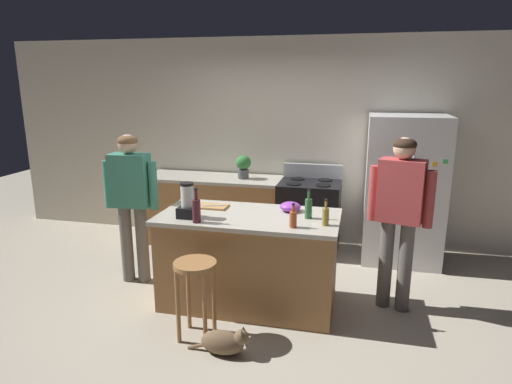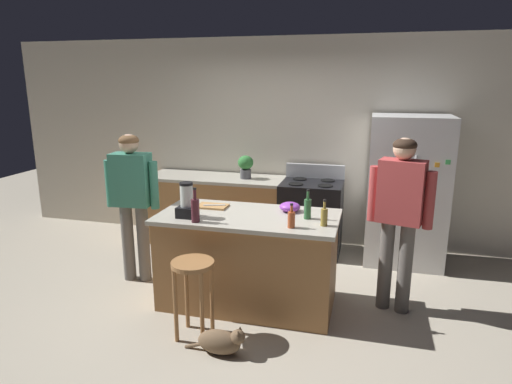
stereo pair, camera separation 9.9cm
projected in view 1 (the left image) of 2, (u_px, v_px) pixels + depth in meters
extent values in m
plane|color=#B2A893|center=(249.00, 302.00, 4.42)|extent=(14.00, 14.00, 0.00)
cube|color=beige|center=(284.00, 142.00, 5.93)|extent=(8.00, 0.10, 2.70)
cube|color=#9E6B3D|center=(249.00, 262.00, 4.32)|extent=(1.64, 0.80, 0.87)
cube|color=#B2AD9E|center=(249.00, 217.00, 4.21)|extent=(1.70, 0.86, 0.04)
cube|color=#9E6B3D|center=(219.00, 212.00, 5.96)|extent=(2.00, 0.64, 0.87)
cube|color=#B2AD9E|center=(219.00, 179.00, 5.85)|extent=(2.00, 0.64, 0.04)
cube|color=silver|center=(404.00, 190.00, 5.28)|extent=(0.90, 0.70, 1.76)
cylinder|color=#B7BABF|center=(404.00, 190.00, 4.92)|extent=(0.02, 0.02, 0.79)
cylinder|color=#B7BABF|center=(411.00, 190.00, 4.90)|extent=(0.02, 0.02, 0.79)
cube|color=yellow|center=(425.00, 185.00, 4.87)|extent=(0.05, 0.01, 0.05)
cube|color=#3FB259|center=(445.00, 161.00, 4.76)|extent=(0.05, 0.01, 0.05)
cube|color=#268CD8|center=(406.00, 214.00, 4.99)|extent=(0.05, 0.01, 0.05)
cube|color=orange|center=(435.00, 164.00, 4.80)|extent=(0.05, 0.01, 0.05)
cube|color=orange|center=(402.00, 162.00, 4.87)|extent=(0.05, 0.01, 0.05)
cube|color=black|center=(309.00, 217.00, 5.66)|extent=(0.76, 0.64, 0.91)
cube|color=black|center=(306.00, 229.00, 5.36)|extent=(0.60, 0.01, 0.24)
cube|color=#B7BABF|center=(313.00, 171.00, 5.80)|extent=(0.76, 0.06, 0.18)
cylinder|color=black|center=(294.00, 184.00, 5.44)|extent=(0.18, 0.18, 0.01)
cylinder|color=black|center=(323.00, 185.00, 5.36)|extent=(0.18, 0.18, 0.01)
cylinder|color=black|center=(297.00, 179.00, 5.73)|extent=(0.18, 0.18, 0.01)
cylinder|color=black|center=(325.00, 180.00, 5.65)|extent=(0.18, 0.18, 0.01)
cylinder|color=#66605B|center=(127.00, 243.00, 4.82)|extent=(0.14, 0.14, 0.85)
cylinder|color=#66605B|center=(142.00, 244.00, 4.80)|extent=(0.14, 0.14, 0.85)
cube|color=#3F8C72|center=(130.00, 180.00, 4.64)|extent=(0.42, 0.25, 0.56)
cylinder|color=#3F8C72|center=(108.00, 184.00, 4.69)|extent=(0.10, 0.10, 0.50)
cylinder|color=#3F8C72|center=(153.00, 186.00, 4.61)|extent=(0.10, 0.10, 0.50)
sphere|color=#D8AD8C|center=(128.00, 144.00, 4.55)|extent=(0.22, 0.22, 0.20)
ellipsoid|color=brown|center=(127.00, 141.00, 4.54)|extent=(0.23, 0.23, 0.12)
cylinder|color=#66605B|center=(405.00, 267.00, 4.18)|extent=(0.16, 0.16, 0.88)
cylinder|color=#66605B|center=(385.00, 263.00, 4.27)|extent=(0.16, 0.16, 0.88)
cube|color=#B23F3F|center=(401.00, 191.00, 4.05)|extent=(0.44, 0.32, 0.58)
cylinder|color=#B23F3F|center=(430.00, 199.00, 3.95)|extent=(0.11, 0.11, 0.52)
cylinder|color=#B23F3F|center=(373.00, 193.00, 4.18)|extent=(0.11, 0.11, 0.52)
sphere|color=#D8AD8C|center=(405.00, 148.00, 3.95)|extent=(0.24, 0.24, 0.20)
ellipsoid|color=#332319|center=(405.00, 144.00, 3.94)|extent=(0.26, 0.26, 0.12)
cylinder|color=#9E6B3D|center=(195.00, 264.00, 3.67)|extent=(0.36, 0.36, 0.04)
cylinder|color=#9E6B3D|center=(178.00, 307.00, 3.67)|extent=(0.04, 0.04, 0.65)
cylinder|color=#9E6B3D|center=(205.00, 310.00, 3.62)|extent=(0.04, 0.04, 0.65)
cylinder|color=#9E6B3D|center=(188.00, 294.00, 3.89)|extent=(0.04, 0.04, 0.65)
cylinder|color=#9E6B3D|center=(214.00, 297.00, 3.84)|extent=(0.04, 0.04, 0.65)
ellipsoid|color=brown|center=(222.00, 342.00, 3.57)|extent=(0.36, 0.18, 0.20)
sphere|color=brown|center=(241.00, 337.00, 3.52)|extent=(0.12, 0.12, 0.12)
cone|color=brown|center=(241.00, 333.00, 3.47)|extent=(0.04, 0.04, 0.03)
cone|color=brown|center=(243.00, 329.00, 3.53)|extent=(0.04, 0.04, 0.03)
cylinder|color=brown|center=(199.00, 346.00, 3.63)|extent=(0.20, 0.03, 0.10)
cylinder|color=#4C4C51|center=(243.00, 174.00, 5.75)|extent=(0.14, 0.14, 0.12)
ellipsoid|color=#337A38|center=(243.00, 163.00, 5.72)|extent=(0.20, 0.20, 0.18)
cube|color=black|center=(188.00, 212.00, 4.12)|extent=(0.17, 0.17, 0.10)
cylinder|color=silver|center=(187.00, 196.00, 4.08)|extent=(0.12, 0.12, 0.21)
cylinder|color=black|center=(187.00, 184.00, 4.05)|extent=(0.12, 0.12, 0.02)
cylinder|color=#471923|center=(196.00, 211.00, 3.96)|extent=(0.08, 0.08, 0.21)
cylinder|color=#471923|center=(196.00, 195.00, 3.92)|extent=(0.03, 0.03, 0.09)
cylinder|color=black|center=(196.00, 189.00, 3.91)|extent=(0.03, 0.03, 0.02)
cylinder|color=#B24C26|center=(293.00, 220.00, 3.83)|extent=(0.06, 0.06, 0.14)
cylinder|color=#B24C26|center=(293.00, 208.00, 3.80)|extent=(0.02, 0.02, 0.06)
cylinder|color=black|center=(293.00, 204.00, 3.79)|extent=(0.03, 0.03, 0.02)
cylinder|color=#2D6638|center=(308.00, 209.00, 4.08)|extent=(0.07, 0.07, 0.18)
cylinder|color=#2D6638|center=(309.00, 195.00, 4.04)|extent=(0.03, 0.03, 0.08)
cylinder|color=black|center=(309.00, 190.00, 4.03)|extent=(0.03, 0.03, 0.02)
cylinder|color=olive|center=(325.00, 217.00, 3.88)|extent=(0.06, 0.06, 0.15)
cylinder|color=olive|center=(326.00, 205.00, 3.85)|extent=(0.02, 0.02, 0.07)
cylinder|color=black|center=(326.00, 200.00, 3.84)|extent=(0.03, 0.03, 0.02)
ellipsoid|color=purple|center=(290.00, 207.00, 4.31)|extent=(0.20, 0.20, 0.09)
cube|color=#B7844C|center=(212.00, 206.00, 4.45)|extent=(0.30, 0.20, 0.02)
cube|color=#B7BABF|center=(214.00, 205.00, 4.44)|extent=(0.22, 0.09, 0.01)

